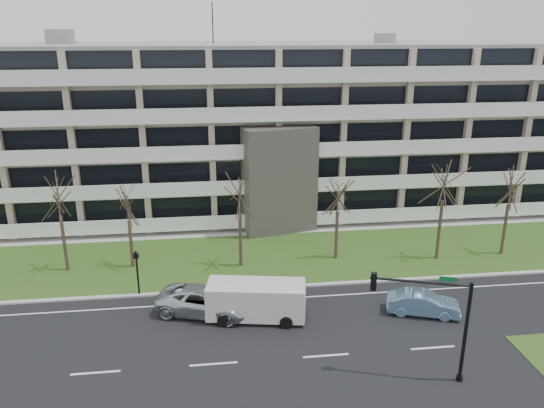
{
  "coord_description": "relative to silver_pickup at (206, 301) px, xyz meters",
  "views": [
    {
      "loc": [
        -5.86,
        -23.76,
        16.82
      ],
      "look_at": [
        -1.68,
        10.0,
        5.31
      ],
      "focal_mm": 35.0,
      "sensor_mm": 36.0,
      "label": 1
    }
  ],
  "objects": [
    {
      "name": "pedestrian_signal",
      "position": [
        -4.38,
        2.79,
        1.16
      ],
      "size": [
        0.34,
        0.29,
        3.14
      ],
      "rotation": [
        0.0,
        0.0,
        -0.24
      ],
      "color": "black",
      "rests_on": "ground"
    },
    {
      "name": "blue_sedan",
      "position": [
        13.13,
        -1.73,
        -0.12
      ],
      "size": [
        4.61,
        2.81,
        1.44
      ],
      "primitive_type": "imported",
      "rotation": [
        0.0,
        0.0,
        1.25
      ],
      "color": "#77A5CF",
      "rests_on": "ground"
    },
    {
      "name": "white_van",
      "position": [
        3.05,
        -0.95,
        0.52
      ],
      "size": [
        6.14,
        3.17,
        2.27
      ],
      "rotation": [
        0.0,
        0.0,
        -0.18
      ],
      "color": "silver",
      "rests_on": "ground"
    },
    {
      "name": "apartment_building",
      "position": [
        6.3,
        20.03,
        6.78
      ],
      "size": [
        60.5,
        15.1,
        18.75
      ],
      "color": "#B9AA90",
      "rests_on": "ground"
    },
    {
      "name": "tree_1",
      "position": [
        -9.94,
        7.24,
        5.01
      ],
      "size": [
        3.76,
        3.76,
        7.52
      ],
      "color": "#382B21",
      "rests_on": "ground"
    },
    {
      "name": "tree_3",
      "position": [
        2.54,
        6.44,
        4.93
      ],
      "size": [
        3.71,
        3.71,
        7.42
      ],
      "color": "#382B21",
      "rests_on": "ground"
    },
    {
      "name": "sidewalk",
      "position": [
        6.31,
        13.21,
        -0.8
      ],
      "size": [
        90.0,
        2.0,
        0.08
      ],
      "primitive_type": "cube",
      "color": "#B2B2AD",
      "rests_on": "ground"
    },
    {
      "name": "traffic_signal",
      "position": [
        10.95,
        -7.64,
        2.8
      ],
      "size": [
        4.64,
        1.73,
        5.61
      ],
      "rotation": [
        0.0,
        0.0,
        -0.31
      ],
      "color": "black",
      "rests_on": "ground"
    },
    {
      "name": "silver_pickup",
      "position": [
        0.0,
        0.0,
        0.0
      ],
      "size": [
        6.6,
        4.57,
        1.68
      ],
      "primitive_type": "imported",
      "rotation": [
        0.0,
        0.0,
        1.24
      ],
      "color": "silver",
      "rests_on": "ground"
    },
    {
      "name": "tree_6",
      "position": [
        22.68,
        6.11,
        4.81
      ],
      "size": [
        3.63,
        3.63,
        7.26
      ],
      "color": "#382B21",
      "rests_on": "ground"
    },
    {
      "name": "tree_4",
      "position": [
        9.78,
        6.92,
        4.44
      ],
      "size": [
        3.4,
        3.4,
        6.79
      ],
      "color": "#382B21",
      "rests_on": "ground"
    },
    {
      "name": "tree_2",
      "position": [
        -5.32,
        7.25,
        4.18
      ],
      "size": [
        3.23,
        3.23,
        6.46
      ],
      "color": "#382B21",
      "rests_on": "ground"
    },
    {
      "name": "lane_edge_line",
      "position": [
        6.31,
        1.21,
        -0.83
      ],
      "size": [
        90.0,
        0.12,
        0.01
      ],
      "primitive_type": "cube",
      "color": "white",
      "rests_on": "ground"
    },
    {
      "name": "curb",
      "position": [
        6.31,
        2.71,
        -0.78
      ],
      "size": [
        90.0,
        0.35,
        0.12
      ],
      "primitive_type": "cube",
      "color": "#B2B2AD",
      "rests_on": "ground"
    },
    {
      "name": "ground",
      "position": [
        6.31,
        -5.29,
        -0.84
      ],
      "size": [
        160.0,
        160.0,
        0.0
      ],
      "primitive_type": "plane",
      "color": "black",
      "rests_on": "ground"
    },
    {
      "name": "grass_verge",
      "position": [
        6.31,
        7.71,
        -0.81
      ],
      "size": [
        90.0,
        10.0,
        0.06
      ],
      "primitive_type": "cube",
      "color": "#33501A",
      "rests_on": "ground"
    },
    {
      "name": "tree_5",
      "position": [
        17.36,
        5.92,
        5.6
      ],
      "size": [
        4.14,
        4.14,
        8.28
      ],
      "color": "#382B21",
      "rests_on": "ground"
    }
  ]
}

